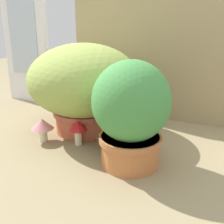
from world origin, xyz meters
TOP-DOWN VIEW (x-y plane):
  - ground_plane at (0.00, 0.00)m, footprint 6.00×6.00m
  - cardboard_backdrop at (0.11, 0.53)m, footprint 1.10×0.03m
  - window_panel_white at (-0.86, 0.49)m, footprint 0.37×0.05m
  - grass_planter at (-0.17, 0.15)m, footprint 0.59×0.59m
  - leafy_planter at (0.20, -0.10)m, footprint 0.32×0.32m
  - cat at (0.17, -0.02)m, footprint 0.37×0.21m
  - mushroom_ornament_pink at (-0.28, -0.07)m, footprint 0.11×0.11m
  - mushroom_ornament_red at (-0.10, -0.03)m, footprint 0.09×0.09m

SIDE VIEW (x-z plane):
  - ground_plane at x=0.00m, z-range 0.00..0.00m
  - mushroom_ornament_pink at x=-0.28m, z-range 0.02..0.14m
  - mushroom_ornament_red at x=-0.10m, z-range 0.03..0.15m
  - cat at x=0.17m, z-range -0.04..0.28m
  - leafy_planter at x=0.20m, z-range 0.01..0.45m
  - grass_planter at x=-0.17m, z-range 0.02..0.50m
  - cardboard_backdrop at x=0.11m, z-range 0.00..0.91m
  - window_panel_white at x=-0.86m, z-range 0.00..0.94m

